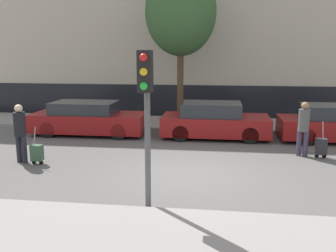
# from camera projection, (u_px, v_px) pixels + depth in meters

# --- Properties ---
(ground_plane) EXTENTS (80.00, 80.00, 0.00)m
(ground_plane) POSITION_uv_depth(u_px,v_px,m) (189.00, 175.00, 9.96)
(ground_plane) COLOR #565451
(sidewalk_near) EXTENTS (28.00, 2.50, 0.12)m
(sidewalk_near) POSITION_uv_depth(u_px,v_px,m) (172.00, 242.00, 6.30)
(sidewalk_near) COLOR gray
(sidewalk_near) RESTS_ON ground_plane
(sidewalk_far) EXTENTS (28.00, 3.00, 0.12)m
(sidewalk_far) POSITION_uv_depth(u_px,v_px,m) (201.00, 124.00, 16.76)
(sidewalk_far) COLOR gray
(sidewalk_far) RESTS_ON ground_plane
(parked_car_0) EXTENTS (4.47, 1.76, 1.30)m
(parked_car_0) POSITION_uv_depth(u_px,v_px,m) (88.00, 119.00, 14.79)
(parked_car_0) COLOR maroon
(parked_car_0) RESTS_ON ground_plane
(parked_car_1) EXTENTS (4.02, 1.81, 1.35)m
(parked_car_1) POSITION_uv_depth(u_px,v_px,m) (214.00, 121.00, 14.19)
(parked_car_1) COLOR maroon
(parked_car_1) RESTS_ON ground_plane
(pedestrian_left) EXTENTS (0.34, 0.34, 1.73)m
(pedestrian_left) POSITION_uv_depth(u_px,v_px,m) (20.00, 130.00, 10.88)
(pedestrian_left) COLOR #23232D
(pedestrian_left) RESTS_ON ground_plane
(trolley_left) EXTENTS (0.34, 0.29, 1.12)m
(trolley_left) POSITION_uv_depth(u_px,v_px,m) (37.00, 153.00, 10.81)
(trolley_left) COLOR #335138
(trolley_left) RESTS_ON ground_plane
(pedestrian_right) EXTENTS (0.34, 0.34, 1.71)m
(pedestrian_right) POSITION_uv_depth(u_px,v_px,m) (304.00, 126.00, 11.59)
(pedestrian_right) COLOR #383347
(pedestrian_right) RESTS_ON ground_plane
(trolley_right) EXTENTS (0.34, 0.29, 1.15)m
(trolley_right) POSITION_uv_depth(u_px,v_px,m) (321.00, 147.00, 11.47)
(trolley_right) COLOR #262628
(trolley_right) RESTS_ON ground_plane
(traffic_light) EXTENTS (0.28, 0.47, 3.24)m
(traffic_light) POSITION_uv_depth(u_px,v_px,m) (146.00, 98.00, 7.30)
(traffic_light) COLOR #515154
(traffic_light) RESTS_ON ground_plane
(parked_bicycle) EXTENTS (1.77, 0.06, 0.96)m
(parked_bicycle) POSITION_uv_depth(u_px,v_px,m) (213.00, 116.00, 16.27)
(parked_bicycle) COLOR black
(parked_bicycle) RESTS_ON sidewalk_far
(bare_tree_near_crossing) EXTENTS (3.05, 3.05, 6.65)m
(bare_tree_near_crossing) POSITION_uv_depth(u_px,v_px,m) (181.00, 12.00, 15.92)
(bare_tree_near_crossing) COLOR #4C3826
(bare_tree_near_crossing) RESTS_ON sidewalk_far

